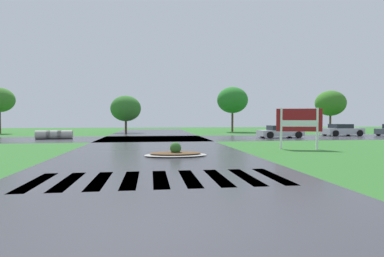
{
  "coord_description": "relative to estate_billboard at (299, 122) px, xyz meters",
  "views": [
    {
      "loc": [
        -0.29,
        -4.99,
        1.85
      ],
      "look_at": [
        1.92,
        11.48,
        1.32
      ],
      "focal_mm": 29.02,
      "sensor_mm": 36.0,
      "label": 1
    }
  ],
  "objects": [
    {
      "name": "ground_plane",
      "position": [
        -8.62,
        -12.69,
        -1.7
      ],
      "size": [
        120.0,
        120.0,
        0.1
      ],
      "primitive_type": "cube",
      "color": "#2D6628"
    },
    {
      "name": "asphalt_roadway",
      "position": [
        -8.62,
        -2.69,
        -1.64
      ],
      "size": [
        9.7,
        80.0,
        0.01
      ],
      "primitive_type": "cube",
      "color": "#35353A",
      "rests_on": "ground"
    },
    {
      "name": "asphalt_cross_road",
      "position": [
        -8.62,
        11.26,
        -1.64
      ],
      "size": [
        90.0,
        8.73,
        0.01
      ],
      "primitive_type": "cube",
      "color": "#35353A",
      "rests_on": "ground"
    },
    {
      "name": "crosswalk_stripes",
      "position": [
        -8.62,
        -8.2,
        -1.64
      ],
      "size": [
        7.65,
        2.93,
        0.01
      ],
      "color": "white",
      "rests_on": "ground"
    },
    {
      "name": "estate_billboard",
      "position": [
        0.0,
        0.0,
        0.0
      ],
      "size": [
        2.59,
        0.85,
        2.5
      ],
      "rotation": [
        0.0,
        0.0,
        2.85
      ],
      "color": "white",
      "rests_on": "ground"
    },
    {
      "name": "median_island",
      "position": [
        -7.68,
        -2.49,
        -1.51
      ],
      "size": [
        3.09,
        1.71,
        0.68
      ],
      "color": "#9E9B93",
      "rests_on": "ground"
    },
    {
      "name": "car_silver_hatch",
      "position": [
        3.56,
        10.97,
        -1.09
      ],
      "size": [
        4.26,
        2.19,
        1.19
      ],
      "rotation": [
        0.0,
        0.0,
        0.03
      ],
      "color": "#B7B7BF",
      "rests_on": "ground"
    },
    {
      "name": "car_white_sedan",
      "position": [
        11.67,
        13.41,
        -1.05
      ],
      "size": [
        4.29,
        2.28,
        1.26
      ],
      "rotation": [
        0.0,
        0.0,
        0.05
      ],
      "color": "#B7B7BF",
      "rests_on": "ground"
    },
    {
      "name": "drainage_pipe_stack",
      "position": [
        -17.5,
        11.64,
        -1.25
      ],
      "size": [
        3.17,
        1.15,
        0.8
      ],
      "color": "#9E9B93",
      "rests_on": "ground"
    },
    {
      "name": "background_treeline",
      "position": [
        -1.76,
        24.14,
        2.35
      ],
      "size": [
        48.51,
        5.15,
        6.28
      ],
      "color": "#4C3823",
      "rests_on": "ground"
    }
  ]
}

